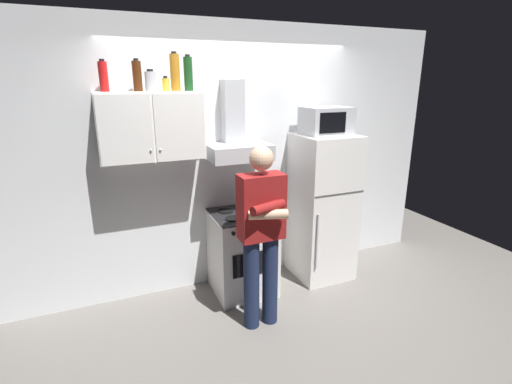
{
  "coord_description": "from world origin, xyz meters",
  "views": [
    {
      "loc": [
        -1.28,
        -3.04,
        2.15
      ],
      "look_at": [
        0.0,
        0.0,
        1.15
      ],
      "focal_mm": 26.15,
      "sensor_mm": 36.0,
      "label": 1
    }
  ],
  "objects": [
    {
      "name": "bottle_spice_jar",
      "position": [
        -0.7,
        0.34,
        2.11
      ],
      "size": [
        0.06,
        0.06,
        0.13
      ],
      "color": "gold",
      "rests_on": "upper_cabinet"
    },
    {
      "name": "bottle_soda_red",
      "position": [
        -1.19,
        0.42,
        2.17
      ],
      "size": [
        0.07,
        0.07,
        0.26
      ],
      "color": "red",
      "rests_on": "upper_cabinet"
    },
    {
      "name": "bottle_rum_dark",
      "position": [
        -0.93,
        0.4,
        2.18
      ],
      "size": [
        0.08,
        0.08,
        0.27
      ],
      "color": "#47230F",
      "rests_on": "upper_cabinet"
    },
    {
      "name": "refrigerator",
      "position": [
        0.9,
        0.25,
        0.8
      ],
      "size": [
        0.6,
        0.62,
        1.6
      ],
      "color": "white",
      "rests_on": "ground_plane"
    },
    {
      "name": "cooking_pot",
      "position": [
        0.08,
        0.13,
        0.92
      ],
      "size": [
        0.3,
        0.2,
        0.09
      ],
      "color": "#B7BABF",
      "rests_on": "stove_oven"
    },
    {
      "name": "person_standing",
      "position": [
        -0.1,
        -0.36,
        0.9
      ],
      "size": [
        0.38,
        0.33,
        1.64
      ],
      "color": "#192342",
      "rests_on": "ground_plane"
    },
    {
      "name": "microwave",
      "position": [
        0.9,
        0.27,
        1.74
      ],
      "size": [
        0.48,
        0.37,
        0.28
      ],
      "color": "#B7BABF",
      "rests_on": "refrigerator"
    },
    {
      "name": "ground_plane",
      "position": [
        0.0,
        0.0,
        0.0
      ],
      "size": [
        7.0,
        7.0,
        0.0
      ],
      "primitive_type": "plane",
      "color": "slate"
    },
    {
      "name": "range_hood",
      "position": [
        -0.05,
        0.38,
        1.6
      ],
      "size": [
        0.6,
        0.44,
        0.75
      ],
      "color": "#B7BABF"
    },
    {
      "name": "back_wall_tiled",
      "position": [
        0.0,
        0.6,
        1.35
      ],
      "size": [
        4.8,
        0.1,
        2.7
      ],
      "primitive_type": "cube",
      "color": "white",
      "rests_on": "ground_plane"
    },
    {
      "name": "bottle_liquor_amber",
      "position": [
        -0.61,
        0.36,
        2.21
      ],
      "size": [
        0.08,
        0.08,
        0.33
      ],
      "color": "#B7721E",
      "rests_on": "upper_cabinet"
    },
    {
      "name": "bottle_wine_green",
      "position": [
        -0.49,
        0.38,
        2.2
      ],
      "size": [
        0.08,
        0.08,
        0.31
      ],
      "color": "#19471E",
      "rests_on": "upper_cabinet"
    },
    {
      "name": "upper_cabinet",
      "position": [
        -0.85,
        0.37,
        1.75
      ],
      "size": [
        0.9,
        0.37,
        0.6
      ],
      "color": "white"
    },
    {
      "name": "bottle_canister_steel",
      "position": [
        -0.82,
        0.38,
        2.13
      ],
      "size": [
        0.1,
        0.1,
        0.18
      ],
      "color": "#B2B5BA",
      "rests_on": "upper_cabinet"
    },
    {
      "name": "stove_oven",
      "position": [
        -0.05,
        0.25,
        0.43
      ],
      "size": [
        0.6,
        0.62,
        0.87
      ],
      "color": "white",
      "rests_on": "ground_plane"
    }
  ]
}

